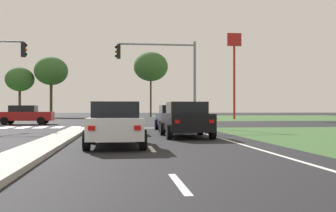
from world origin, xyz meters
name	(u,v)px	position (x,y,z in m)	size (l,w,h in m)	color
ground_plane	(90,124)	(0.00, 30.00, 0.00)	(200.00, 200.00, 0.00)	black
grass_verge_far_right	(273,117)	(25.50, 54.50, 0.00)	(35.00, 35.00, 0.01)	#385B2D
median_island_near	(50,143)	(0.00, 11.00, 0.07)	(1.20, 22.00, 0.14)	#ADA89E
median_island_far	(103,117)	(0.00, 55.00, 0.07)	(1.20, 36.00, 0.14)	gray
lane_dash_near	(179,184)	(3.50, 3.12, 0.01)	(0.14, 2.00, 0.01)	silver
lane_dash_second	(152,149)	(3.50, 9.12, 0.01)	(0.14, 2.00, 0.01)	silver
lane_dash_third	(142,136)	(3.50, 15.12, 0.01)	(0.14, 2.00, 0.01)	silver
lane_dash_fourth	(136,130)	(3.50, 21.12, 0.01)	(0.14, 2.00, 0.01)	silver
edge_line_right	(229,141)	(6.85, 12.00, 0.01)	(0.14, 24.00, 0.01)	silver
stop_bar_near	(140,128)	(3.80, 23.00, 0.01)	(6.40, 0.50, 0.01)	silver
crosswalk_bar_second	(6,128)	(-5.25, 24.80, 0.01)	(0.70, 2.80, 0.01)	silver
crosswalk_bar_third	(23,127)	(-4.10, 24.80, 0.01)	(0.70, 2.80, 0.01)	silver
crosswalk_bar_fourth	(41,127)	(-2.95, 24.80, 0.01)	(0.70, 2.80, 0.01)	silver
crosswalk_bar_fifth	(58,127)	(-1.80, 24.80, 0.01)	(0.70, 2.80, 0.01)	silver
crosswalk_bar_sixth	(75,127)	(-0.65, 24.80, 0.01)	(0.70, 2.80, 0.01)	silver
car_black_near	(186,119)	(5.47, 14.26, 0.81)	(2.07, 4.21, 1.60)	black
car_red_second	(25,115)	(-5.31, 30.52, 0.80)	(4.48, 1.99, 1.57)	#A31919
car_navy_third	(173,118)	(5.60, 19.51, 0.77)	(1.94, 4.14, 1.50)	#161E47
car_white_fourth	(116,124)	(2.34, 10.11, 0.78)	(1.95, 4.22, 1.52)	silver
car_grey_sixth	(115,118)	(2.22, 17.86, 0.82)	(1.95, 4.20, 1.62)	slate
traffic_signal_near_right	(166,67)	(5.61, 23.40, 4.12)	(5.55, 0.32, 5.92)	gray
pedestrian_at_median	(98,110)	(-0.01, 42.93, 1.17)	(0.34, 0.34, 1.70)	#9E8966
fastfood_pole_sign	(234,56)	(16.76, 45.19, 7.94)	(1.80, 0.40, 10.81)	red
treeline_second	(20,79)	(-13.28, 61.92, 5.95)	(4.48, 4.48, 7.89)	#423323
treeline_third	(51,71)	(-8.47, 62.09, 7.34)	(5.32, 5.32, 9.64)	#423323
treeline_fourth	(151,67)	(7.43, 60.61, 8.10)	(5.53, 5.53, 10.47)	#423323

